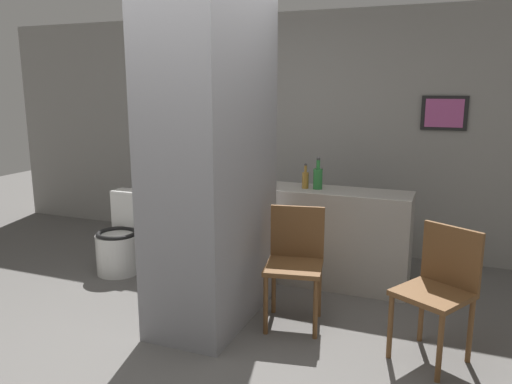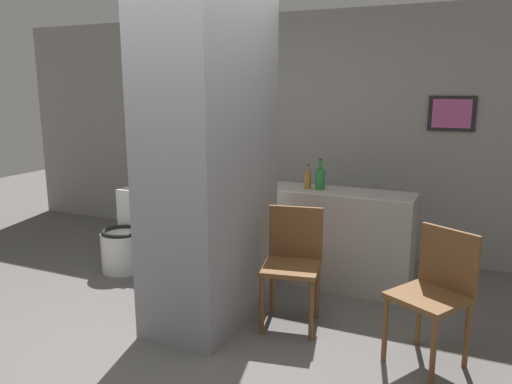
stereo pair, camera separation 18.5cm
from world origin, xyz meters
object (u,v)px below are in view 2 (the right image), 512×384
toilet (127,238)px  chair_near_pillar (293,259)px  bicycle (219,227)px  bottle_tall (320,178)px  chair_by_doorway (435,289)px

toilet → chair_near_pillar: 1.99m
chair_near_pillar → bicycle: bearing=128.2°
bicycle → bottle_tall: (1.18, -0.23, 0.66)m
toilet → bicycle: (0.69, 0.66, 0.02)m
chair_by_doorway → bottle_tall: bottle_tall is taller
bicycle → bottle_tall: size_ratio=5.47×
chair_near_pillar → chair_by_doorway: same height
chair_near_pillar → bottle_tall: (-0.06, 0.86, 0.49)m
toilet → bottle_tall: 2.04m
chair_by_doorway → bicycle: (-2.28, 1.24, -0.17)m
toilet → chair_near_pillar: chair_near_pillar is taller
toilet → chair_by_doorway: chair_by_doorway is taller
chair_near_pillar → bicycle: chair_near_pillar is taller
toilet → chair_near_pillar: bearing=-12.5°
toilet → bottle_tall: bearing=13.0°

